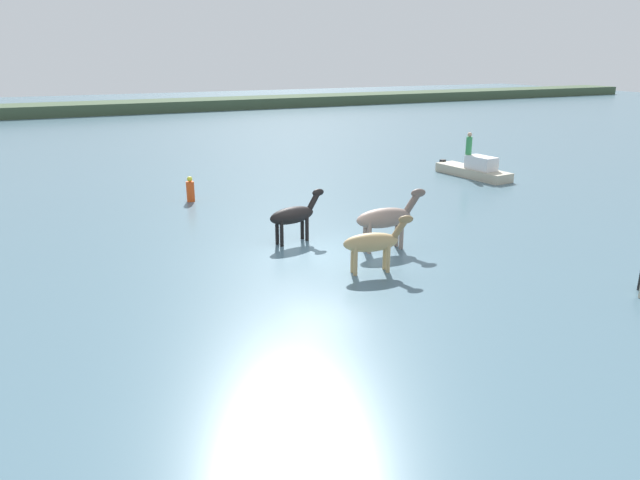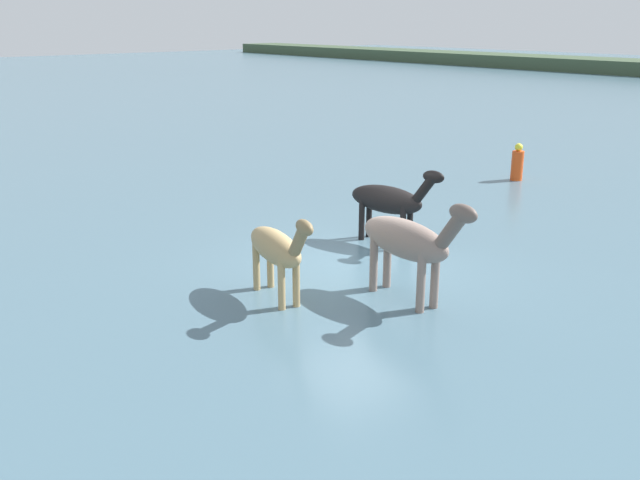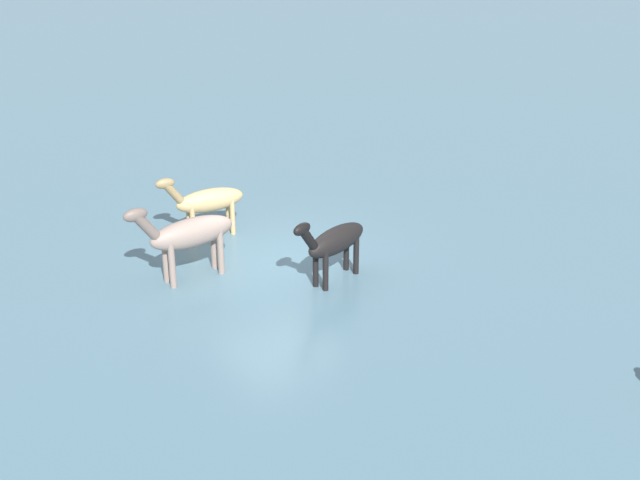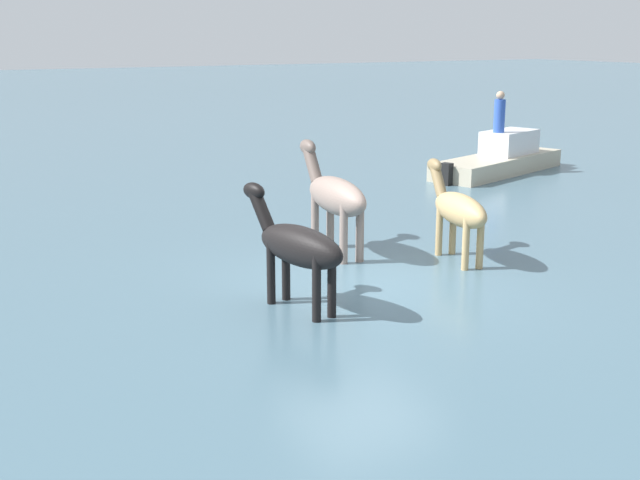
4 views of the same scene
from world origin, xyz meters
TOP-DOWN VIEW (x-y plane):
  - ground_plane at (0.00, 0.00)m, footprint 172.77×172.77m
  - horse_lead at (-0.54, 1.51)m, footprint 2.31×0.86m
  - horse_gray_outer at (0.42, -2.28)m, footprint 2.23×0.84m
  - horse_chestnut_trailing at (1.94, -0.59)m, footprint 2.59×0.74m
  - buoy_channel_marker at (-2.37, 9.03)m, footprint 0.36×0.36m

SIDE VIEW (x-z plane):
  - ground_plane at x=0.00m, z-range 0.00..0.00m
  - buoy_channel_marker at x=-2.37m, z-range -0.06..1.08m
  - horse_gray_outer at x=0.42m, z-range 0.09..1.81m
  - horse_lead at x=-0.54m, z-range 0.09..1.87m
  - horse_chestnut_trailing at x=1.94m, z-range 0.10..2.11m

